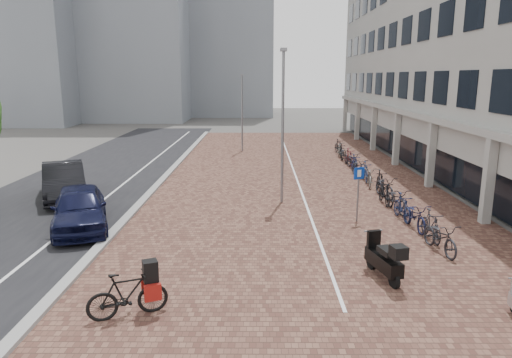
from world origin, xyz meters
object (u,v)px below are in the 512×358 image
(car_navy, at_px, (80,208))
(scooter_mid, at_px, (384,258))
(car_dark, at_px, (64,181))
(parking_sign, at_px, (358,186))
(hero_bike, at_px, (128,294))

(car_navy, xyz_separation_m, scooter_mid, (10.10, -4.31, -0.17))
(car_dark, bearing_deg, parking_sign, -38.70)
(car_dark, relative_size, hero_bike, 2.58)
(car_navy, xyz_separation_m, hero_bike, (3.57, -6.47, -0.20))
(hero_bike, bearing_deg, scooter_mid, -94.13)
(car_navy, distance_m, hero_bike, 7.39)
(parking_sign, bearing_deg, scooter_mid, -118.32)
(car_dark, height_order, scooter_mid, car_dark)
(scooter_mid, bearing_deg, parking_sign, 72.45)
(car_navy, relative_size, hero_bike, 2.40)
(hero_bike, distance_m, parking_sign, 10.10)
(car_dark, height_order, parking_sign, parking_sign)
(car_dark, relative_size, scooter_mid, 2.77)
(hero_bike, xyz_separation_m, parking_sign, (6.87, 7.35, 0.84))
(car_dark, distance_m, hero_bike, 12.33)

